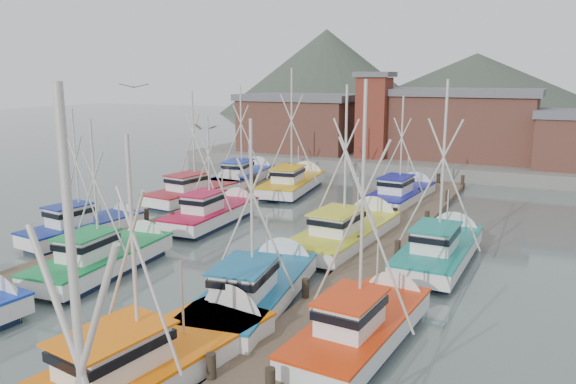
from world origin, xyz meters
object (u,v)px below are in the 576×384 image
at_px(boat_1, 160,359).
at_px(boat_12, 294,183).
at_px(lookout_tower, 374,114).
at_px(boat_4, 109,257).
at_px(boat_8, 216,213).

xyz_separation_m(boat_1, boat_12, (-8.66, 28.57, 0.01)).
height_order(lookout_tower, boat_4, lookout_tower).
relative_size(lookout_tower, boat_1, 0.83).
height_order(lookout_tower, boat_12, boat_12).
bearing_deg(boat_8, boat_4, -90.27).
bearing_deg(boat_12, boat_8, -98.58).
bearing_deg(boat_4, boat_12, 85.38).
relative_size(boat_1, boat_8, 1.17).
distance_m(lookout_tower, boat_8, 25.77).
distance_m(boat_1, boat_12, 29.86).
height_order(lookout_tower, boat_8, lookout_tower).
height_order(boat_8, boat_12, boat_12).
bearing_deg(boat_4, boat_1, -44.02).
bearing_deg(boat_4, boat_8, 86.91).
distance_m(boat_4, boat_8, 9.96).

